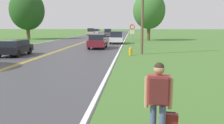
{
  "coord_description": "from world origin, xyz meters",
  "views": [
    {
      "loc": [
        7.49,
        0.88,
        2.53
      ],
      "look_at": [
        6.6,
        11.71,
        0.87
      ],
      "focal_mm": 38.0,
      "sensor_mm": 36.0,
      "label": 1
    }
  ],
  "objects_px": {
    "traffic_sign": "(132,30)",
    "car_white_suv_mid_far": "(117,37)",
    "car_maroon_suv_mid_near": "(98,41)",
    "car_silver_suv_horizon": "(97,31)",
    "car_dark_grey_van_receding": "(108,32)",
    "car_champagne_van_distant": "(91,32)",
    "car_black_hatchback_approaching": "(15,47)",
    "tree_behind_sign": "(27,10)",
    "fire_hydrant": "(130,51)",
    "hitchhiker_person": "(158,95)",
    "tree_left_verge": "(149,11)"
  },
  "relations": [
    {
      "from": "tree_behind_sign",
      "to": "car_white_suv_mid_far",
      "type": "relative_size",
      "value": 2.15
    },
    {
      "from": "traffic_sign",
      "to": "car_black_hatchback_approaching",
      "type": "xyz_separation_m",
      "value": [
        -10.03,
        -6.69,
        -1.35
      ]
    },
    {
      "from": "car_black_hatchback_approaching",
      "to": "car_white_suv_mid_far",
      "type": "bearing_deg",
      "value": -29.31
    },
    {
      "from": "car_dark_grey_van_receding",
      "to": "car_white_suv_mid_far",
      "type": "bearing_deg",
      "value": 7.12
    },
    {
      "from": "tree_behind_sign",
      "to": "car_maroon_suv_mid_near",
      "type": "xyz_separation_m",
      "value": [
        16.13,
        -17.89,
        -4.63
      ]
    },
    {
      "from": "car_black_hatchback_approaching",
      "to": "tree_left_verge",
      "type": "bearing_deg",
      "value": -31.2
    },
    {
      "from": "car_black_hatchback_approaching",
      "to": "hitchhiker_person",
      "type": "bearing_deg",
      "value": -145.92
    },
    {
      "from": "hitchhiker_person",
      "to": "car_maroon_suv_mid_near",
      "type": "distance_m",
      "value": 22.25
    },
    {
      "from": "car_maroon_suv_mid_near",
      "to": "car_silver_suv_horizon",
      "type": "relative_size",
      "value": 1.03
    },
    {
      "from": "car_white_suv_mid_far",
      "to": "tree_left_verge",
      "type": "bearing_deg",
      "value": 146.19
    },
    {
      "from": "tree_behind_sign",
      "to": "car_white_suv_mid_far",
      "type": "distance_m",
      "value": 20.95
    },
    {
      "from": "hitchhiker_person",
      "to": "tree_behind_sign",
      "type": "height_order",
      "value": "tree_behind_sign"
    },
    {
      "from": "car_champagne_van_distant",
      "to": "tree_behind_sign",
      "type": "bearing_deg",
      "value": 155.85
    },
    {
      "from": "tree_left_verge",
      "to": "car_dark_grey_van_receding",
      "type": "bearing_deg",
      "value": 118.96
    },
    {
      "from": "car_white_suv_mid_far",
      "to": "car_champagne_van_distant",
      "type": "relative_size",
      "value": 1.0
    },
    {
      "from": "traffic_sign",
      "to": "tree_behind_sign",
      "type": "bearing_deg",
      "value": 137.25
    },
    {
      "from": "car_maroon_suv_mid_near",
      "to": "tree_left_verge",
      "type": "bearing_deg",
      "value": 156.23
    },
    {
      "from": "car_black_hatchback_approaching",
      "to": "car_dark_grey_van_receding",
      "type": "distance_m",
      "value": 39.27
    },
    {
      "from": "car_champagne_van_distant",
      "to": "car_dark_grey_van_receding",
      "type": "bearing_deg",
      "value": -147.99
    },
    {
      "from": "traffic_sign",
      "to": "car_white_suv_mid_far",
      "type": "relative_size",
      "value": 0.64
    },
    {
      "from": "tree_behind_sign",
      "to": "car_black_hatchback_approaching",
      "type": "height_order",
      "value": "tree_behind_sign"
    },
    {
      "from": "car_maroon_suv_mid_near",
      "to": "traffic_sign",
      "type": "bearing_deg",
      "value": 80.8
    },
    {
      "from": "car_champagne_van_distant",
      "to": "car_silver_suv_horizon",
      "type": "relative_size",
      "value": 0.99
    },
    {
      "from": "traffic_sign",
      "to": "car_white_suv_mid_far",
      "type": "bearing_deg",
      "value": 104.8
    },
    {
      "from": "car_maroon_suv_mid_near",
      "to": "car_white_suv_mid_far",
      "type": "xyz_separation_m",
      "value": [
        1.65,
        7.8,
        0.07
      ]
    },
    {
      "from": "car_dark_grey_van_receding",
      "to": "car_champagne_van_distant",
      "type": "distance_m",
      "value": 9.81
    },
    {
      "from": "fire_hydrant",
      "to": "car_silver_suv_horizon",
      "type": "relative_size",
      "value": 0.16
    },
    {
      "from": "car_dark_grey_van_receding",
      "to": "car_black_hatchback_approaching",
      "type": "bearing_deg",
      "value": -7.6
    },
    {
      "from": "tree_behind_sign",
      "to": "car_black_hatchback_approaching",
      "type": "xyz_separation_m",
      "value": [
        9.97,
        -25.18,
        -4.76
      ]
    },
    {
      "from": "hitchhiker_person",
      "to": "car_maroon_suv_mid_near",
      "type": "relative_size",
      "value": 0.4
    },
    {
      "from": "traffic_sign",
      "to": "car_maroon_suv_mid_near",
      "type": "distance_m",
      "value": 4.1
    },
    {
      "from": "traffic_sign",
      "to": "car_champagne_van_distant",
      "type": "bearing_deg",
      "value": 105.8
    },
    {
      "from": "traffic_sign",
      "to": "car_dark_grey_van_receding",
      "type": "xyz_separation_m",
      "value": [
        -5.83,
        32.35,
        -1.12
      ]
    },
    {
      "from": "tree_behind_sign",
      "to": "car_champagne_van_distant",
      "type": "xyz_separation_m",
      "value": [
        8.56,
        21.92,
        -4.5
      ]
    },
    {
      "from": "traffic_sign",
      "to": "tree_behind_sign",
      "type": "height_order",
      "value": "tree_behind_sign"
    },
    {
      "from": "hitchhiker_person",
      "to": "car_maroon_suv_mid_near",
      "type": "height_order",
      "value": "hitchhiker_person"
    },
    {
      "from": "car_white_suv_mid_far",
      "to": "car_silver_suv_horizon",
      "type": "distance_m",
      "value": 39.29
    },
    {
      "from": "fire_hydrant",
      "to": "car_black_hatchback_approaching",
      "type": "relative_size",
      "value": 0.18
    },
    {
      "from": "traffic_sign",
      "to": "car_silver_suv_horizon",
      "type": "height_order",
      "value": "traffic_sign"
    },
    {
      "from": "fire_hydrant",
      "to": "car_black_hatchback_approaching",
      "type": "xyz_separation_m",
      "value": [
        -9.89,
        -1.06,
        0.38
      ]
    },
    {
      "from": "traffic_sign",
      "to": "car_champagne_van_distant",
      "type": "relative_size",
      "value": 0.64
    },
    {
      "from": "car_silver_suv_horizon",
      "to": "car_black_hatchback_approaching",
      "type": "bearing_deg",
      "value": -178.35
    },
    {
      "from": "tree_behind_sign",
      "to": "car_champagne_van_distant",
      "type": "bearing_deg",
      "value": 68.66
    },
    {
      "from": "tree_left_verge",
      "to": "car_white_suv_mid_far",
      "type": "relative_size",
      "value": 1.96
    },
    {
      "from": "traffic_sign",
      "to": "car_dark_grey_van_receding",
      "type": "distance_m",
      "value": 32.89
    },
    {
      "from": "fire_hydrant",
      "to": "tree_behind_sign",
      "type": "bearing_deg",
      "value": 129.47
    },
    {
      "from": "tree_behind_sign",
      "to": "car_dark_grey_van_receding",
      "type": "distance_m",
      "value": 20.33
    },
    {
      "from": "car_dark_grey_van_receding",
      "to": "traffic_sign",
      "type": "bearing_deg",
      "value": 8.75
    },
    {
      "from": "car_maroon_suv_mid_near",
      "to": "car_white_suv_mid_far",
      "type": "relative_size",
      "value": 1.03
    },
    {
      "from": "traffic_sign",
      "to": "car_black_hatchback_approaching",
      "type": "distance_m",
      "value": 12.13
    }
  ]
}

